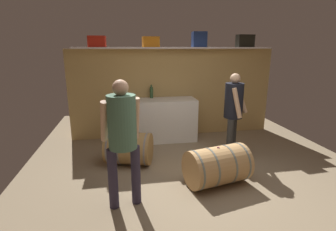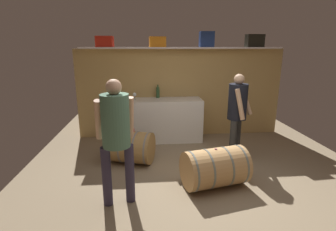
{
  "view_description": "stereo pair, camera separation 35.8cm",
  "coord_description": "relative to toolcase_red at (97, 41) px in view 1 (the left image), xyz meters",
  "views": [
    {
      "loc": [
        -1.16,
        -3.4,
        2.04
      ],
      "look_at": [
        -0.45,
        0.65,
        0.95
      ],
      "focal_mm": 27.72,
      "sensor_mm": 36.0,
      "label": 1
    },
    {
      "loc": [
        -0.8,
        -3.44,
        2.04
      ],
      "look_at": [
        -0.45,
        0.65,
        0.95
      ],
      "focal_mm": 27.72,
      "sensor_mm": 36.0,
      "label": 2
    }
  ],
  "objects": [
    {
      "name": "visitor_tasting",
      "position": [
        2.47,
        -1.33,
        -1.17
      ],
      "size": [
        0.49,
        0.52,
        1.58
      ],
      "rotation": [
        0.0,
        0.0,
        -2.19
      ],
      "color": "#313233",
      "rests_on": "ground"
    },
    {
      "name": "wine_bottle_green",
      "position": [
        1.1,
        0.0,
        -1.08
      ],
      "size": [
        0.08,
        0.08,
        0.29
      ],
      "color": "#315430",
      "rests_on": "work_cabinet"
    },
    {
      "name": "toolcase_navy",
      "position": [
        2.17,
        0.0,
        0.05
      ],
      "size": [
        0.32,
        0.3,
        0.33
      ],
      "primitive_type": "cube",
      "rotation": [
        0.0,
        0.0,
        -0.07
      ],
      "color": "navy",
      "rests_on": "high_shelf_board"
    },
    {
      "name": "tasting_cup",
      "position": [
        0.59,
        -1.33,
        -1.54
      ],
      "size": [
        0.06,
        0.06,
        0.05
      ],
      "primitive_type": "cylinder",
      "color": "red",
      "rests_on": "wine_barrel_near"
    },
    {
      "name": "ground_plane",
      "position": [
        1.64,
        -1.68,
        -2.16
      ],
      "size": [
        5.89,
        8.09,
        0.02
      ],
      "primitive_type": "cube",
      "color": "#88765A"
    },
    {
      "name": "wine_barrel_far",
      "position": [
        1.84,
        -2.27,
        -1.85
      ],
      "size": [
        1.04,
        0.78,
        0.6
      ],
      "rotation": [
        0.0,
        0.0,
        0.23
      ],
      "color": "tan",
      "rests_on": "ground"
    },
    {
      "name": "winemaker_pouring",
      "position": [
        0.45,
        -2.59,
        -1.12
      ],
      "size": [
        0.53,
        0.42,
        1.67
      ],
      "rotation": [
        0.0,
        0.0,
        0.2
      ],
      "color": "#302A3F",
      "rests_on": "ground"
    },
    {
      "name": "toolcase_black",
      "position": [
        3.25,
        0.0,
        0.02
      ],
      "size": [
        0.4,
        0.21,
        0.27
      ],
      "primitive_type": "cube",
      "rotation": [
        0.0,
        0.0,
        0.07
      ],
      "color": "black",
      "rests_on": "high_shelf_board"
    },
    {
      "name": "wine_barrel_near",
      "position": [
        0.54,
        -1.33,
        -1.85
      ],
      "size": [
        0.92,
        0.78,
        0.59
      ],
      "rotation": [
        0.0,
        0.0,
        -0.3
      ],
      "color": "#9E7843",
      "rests_on": "ground"
    },
    {
      "name": "toolcase_red",
      "position": [
        0.0,
        0.0,
        0.0
      ],
      "size": [
        0.35,
        0.3,
        0.22
      ],
      "primitive_type": "cube",
      "rotation": [
        0.0,
        0.0,
        -0.03
      ],
      "color": "red",
      "rests_on": "high_shelf_board"
    },
    {
      "name": "back_wall_panel",
      "position": [
        1.64,
        0.15,
        -1.14
      ],
      "size": [
        4.69,
        0.1,
        2.0
      ],
      "primitive_type": "cube",
      "color": "tan",
      "rests_on": "ground"
    },
    {
      "name": "work_cabinet",
      "position": [
        1.27,
        -0.21,
        -1.68
      ],
      "size": [
        1.57,
        0.59,
        0.93
      ],
      "primitive_type": "cube",
      "color": "white",
      "rests_on": "ground"
    },
    {
      "name": "wine_glass",
      "position": [
        0.59,
        -0.13,
        -1.11
      ],
      "size": [
        0.08,
        0.08,
        0.15
      ],
      "color": "white",
      "rests_on": "work_cabinet"
    },
    {
      "name": "toolcase_orange",
      "position": [
        1.11,
        0.0,
        -0.0
      ],
      "size": [
        0.36,
        0.26,
        0.22
      ],
      "primitive_type": "cube",
      "rotation": [
        0.0,
        0.0,
        0.06
      ],
      "color": "orange",
      "rests_on": "high_shelf_board"
    },
    {
      "name": "high_shelf_board",
      "position": [
        1.64,
        0.0,
        -0.13
      ],
      "size": [
        4.31,
        0.4,
        0.03
      ],
      "primitive_type": "cube",
      "color": "silver",
      "rests_on": "back_wall_panel"
    }
  ]
}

